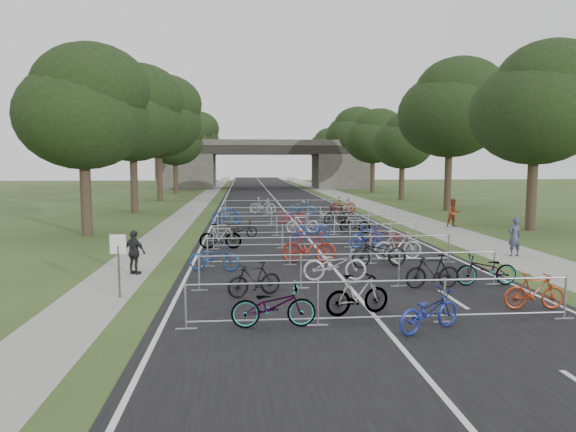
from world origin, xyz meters
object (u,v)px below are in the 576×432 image
(park_sign, at_px, (118,254))
(pedestrian_a, at_px, (515,237))
(bike_0, at_px, (273,306))
(bike_1, at_px, (358,295))
(pedestrian_b, at_px, (454,213))
(pedestrian_c, at_px, (134,253))
(overpass_bridge, at_px, (265,164))
(bike_2, at_px, (429,311))

(park_sign, xyz_separation_m, pedestrian_a, (14.59, 5.23, -0.46))
(bike_0, relative_size, pedestrian_a, 1.23)
(bike_1, distance_m, pedestrian_b, 19.48)
(bike_1, relative_size, pedestrian_c, 1.13)
(bike_1, relative_size, pedestrian_b, 1.03)
(overpass_bridge, bearing_deg, bike_1, -90.36)
(bike_0, xyz_separation_m, pedestrian_b, (11.78, 17.74, 0.33))
(bike_0, xyz_separation_m, bike_2, (3.52, -0.58, -0.04))
(bike_0, distance_m, bike_1, 2.32)
(park_sign, bearing_deg, pedestrian_b, 42.61)
(bike_0, distance_m, pedestrian_c, 7.52)
(park_sign, bearing_deg, bike_0, -35.62)
(overpass_bridge, xyz_separation_m, bike_1, (-0.41, -64.22, -3.01))
(park_sign, bearing_deg, pedestrian_a, 19.70)
(overpass_bridge, xyz_separation_m, pedestrian_a, (7.79, -56.77, -2.73))
(bike_1, xyz_separation_m, pedestrian_c, (-6.59, 5.28, 0.25))
(bike_2, bearing_deg, pedestrian_a, -64.68)
(bike_2, xyz_separation_m, pedestrian_a, (6.86, 8.83, 0.33))
(pedestrian_c, bearing_deg, park_sign, 123.60)
(park_sign, bearing_deg, overpass_bridge, 83.74)
(park_sign, xyz_separation_m, pedestrian_c, (-0.20, 3.06, -0.50))
(bike_0, xyz_separation_m, bike_1, (2.17, 0.80, 0.00))
(bike_1, bearing_deg, overpass_bridge, -14.93)
(bike_1, distance_m, pedestrian_c, 8.45)
(pedestrian_a, xyz_separation_m, pedestrian_c, (-14.79, -2.17, -0.04))
(pedestrian_b, distance_m, pedestrian_c, 19.96)
(overpass_bridge, bearing_deg, bike_2, -89.18)
(overpass_bridge, distance_m, bike_2, 65.68)
(bike_1, bearing_deg, park_sign, 56.27)
(bike_0, height_order, pedestrian_b, pedestrian_b)
(park_sign, xyz_separation_m, bike_1, (6.39, -2.22, -0.75))
(overpass_bridge, relative_size, park_sign, 16.99)
(pedestrian_b, relative_size, pedestrian_c, 1.10)
(pedestrian_a, relative_size, pedestrian_c, 1.05)
(park_sign, xyz_separation_m, pedestrian_b, (16.00, 14.72, -0.42))
(bike_1, bearing_deg, pedestrian_c, 36.72)
(overpass_bridge, xyz_separation_m, bike_0, (-2.58, -65.02, -3.01))
(pedestrian_a, bearing_deg, park_sign, 10.01)
(park_sign, height_order, pedestrian_b, park_sign)
(park_sign, distance_m, pedestrian_b, 21.74)
(overpass_bridge, height_order, bike_2, overpass_bridge)
(bike_1, bearing_deg, pedestrian_a, -62.33)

